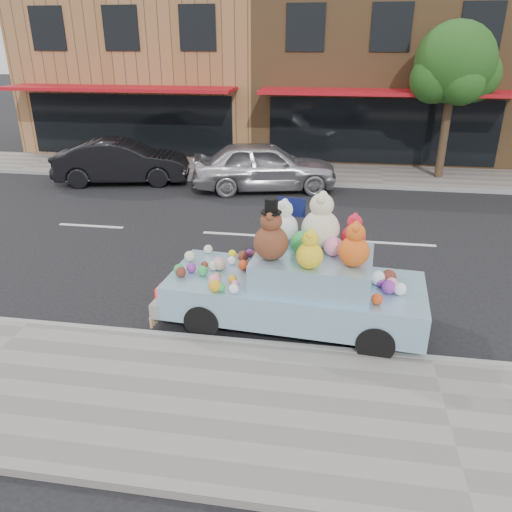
% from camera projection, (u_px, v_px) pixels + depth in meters
% --- Properties ---
extents(ground, '(120.00, 120.00, 0.00)m').
position_uv_depth(ground, '(398.00, 244.00, 12.19)').
color(ground, black).
rests_on(ground, ground).
extents(near_sidewalk, '(60.00, 3.00, 0.12)m').
position_uv_depth(near_sidewalk, '(450.00, 430.00, 6.28)').
color(near_sidewalk, gray).
rests_on(near_sidewalk, ground).
extents(far_sidewalk, '(60.00, 3.00, 0.12)m').
position_uv_depth(far_sidewalk, '(380.00, 176.00, 18.06)').
color(far_sidewalk, gray).
rests_on(far_sidewalk, ground).
extents(near_kerb, '(60.00, 0.12, 0.13)m').
position_uv_depth(near_kerb, '(431.00, 361.00, 7.64)').
color(near_kerb, gray).
rests_on(near_kerb, ground).
extents(far_kerb, '(60.00, 0.12, 0.13)m').
position_uv_depth(far_kerb, '(383.00, 187.00, 16.70)').
color(far_kerb, gray).
rests_on(far_kerb, ground).
extents(storefront_left, '(10.00, 9.80, 7.30)m').
position_uv_depth(storefront_left, '(159.00, 62.00, 23.05)').
color(storefront_left, '#9B6A41').
rests_on(storefront_left, ground).
extents(storefront_mid, '(10.00, 9.80, 7.30)m').
position_uv_depth(storefront_mid, '(380.00, 64.00, 21.59)').
color(storefront_mid, brown).
rests_on(storefront_mid, ground).
extents(street_tree, '(3.00, 2.70, 5.22)m').
position_uv_depth(street_tree, '(454.00, 70.00, 16.36)').
color(street_tree, '#38281C').
rests_on(street_tree, ground).
extents(car_silver, '(4.99, 2.89, 1.60)m').
position_uv_depth(car_silver, '(264.00, 166.00, 16.32)').
color(car_silver, '#AFAFB4').
rests_on(car_silver, ground).
extents(car_dark, '(4.73, 2.49, 1.48)m').
position_uv_depth(car_dark, '(122.00, 162.00, 17.15)').
color(car_dark, black).
rests_on(car_dark, ground).
extents(art_car, '(4.61, 2.09, 2.36)m').
position_uv_depth(art_car, '(297.00, 281.00, 8.44)').
color(art_car, black).
rests_on(art_car, ground).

